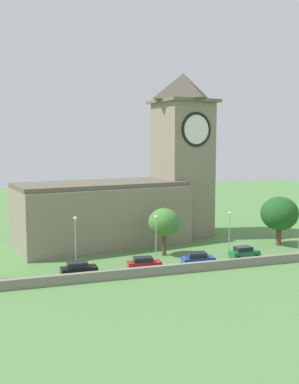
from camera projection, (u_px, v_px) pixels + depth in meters
ground_plane at (140, 242)px, 72.76m from camera, size 200.00×200.00×0.00m
church at (133, 190)px, 73.43m from camera, size 35.03×17.00×28.26m
quay_barrier at (182, 268)px, 55.46m from camera, size 48.13×0.70×1.19m
car_black at (79, 269)px, 54.06m from camera, size 4.45×2.21×1.80m
car_red at (144, 263)px, 56.86m from camera, size 4.51×2.41×1.67m
car_blue at (198, 259)px, 58.65m from camera, size 4.45×2.53×1.84m
car_green at (244, 252)px, 62.38m from camera, size 4.31×2.21×1.75m
streetlamp_west_mid at (76, 235)px, 55.94m from camera, size 0.44×0.44×7.05m
streetlamp_central at (156, 231)px, 59.75m from camera, size 0.44×0.44×6.58m
streetlamp_east_mid at (229, 226)px, 63.58m from camera, size 0.44×0.44×6.47m
tree_riverside_west at (164, 223)px, 63.77m from camera, size 4.58×4.58×6.94m
tree_riverside_east at (279, 214)px, 70.10m from camera, size 5.95×5.95×7.84m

